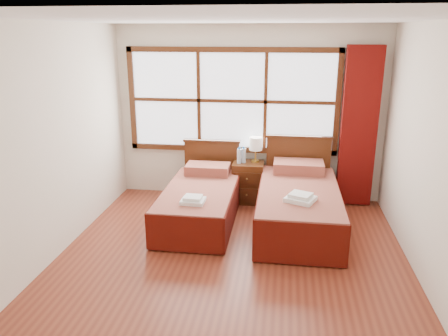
# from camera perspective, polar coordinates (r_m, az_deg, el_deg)

# --- Properties ---
(floor) EXTENTS (4.50, 4.50, 0.00)m
(floor) POSITION_cam_1_polar(r_m,az_deg,el_deg) (4.95, 0.68, -12.79)
(floor) COLOR brown
(floor) RESTS_ON ground
(ceiling) EXTENTS (4.50, 4.50, 0.00)m
(ceiling) POSITION_cam_1_polar(r_m,az_deg,el_deg) (4.28, 0.81, 18.89)
(ceiling) COLOR white
(ceiling) RESTS_ON wall_back
(wall_back) EXTENTS (4.00, 0.00, 4.00)m
(wall_back) POSITION_cam_1_polar(r_m,az_deg,el_deg) (6.62, 3.24, 7.04)
(wall_back) COLOR silver
(wall_back) RESTS_ON floor
(wall_left) EXTENTS (0.00, 4.50, 4.50)m
(wall_left) POSITION_cam_1_polar(r_m,az_deg,el_deg) (5.09, -22.24, 2.57)
(wall_left) COLOR silver
(wall_left) RESTS_ON floor
(wall_right) EXTENTS (0.00, 4.50, 4.50)m
(wall_right) POSITION_cam_1_polar(r_m,az_deg,el_deg) (4.64, 26.04, 0.75)
(wall_right) COLOR silver
(wall_right) RESTS_ON floor
(window) EXTENTS (3.16, 0.06, 1.56)m
(window) POSITION_cam_1_polar(r_m,az_deg,el_deg) (6.58, 1.05, 8.76)
(window) COLOR white
(window) RESTS_ON wall_back
(curtain) EXTENTS (0.50, 0.16, 2.30)m
(curtain) POSITION_cam_1_polar(r_m,az_deg,el_deg) (6.57, 17.20, 5.05)
(curtain) COLOR #680D0A
(curtain) RESTS_ON wall_back
(bed_left) EXTENTS (0.94, 1.96, 0.91)m
(bed_left) POSITION_cam_1_polar(r_m,az_deg,el_deg) (5.98, -3.08, -4.34)
(bed_left) COLOR #421F0D
(bed_left) RESTS_ON floor
(bed_right) EXTENTS (1.05, 2.07, 1.02)m
(bed_right) POSITION_cam_1_polar(r_m,az_deg,el_deg) (5.86, 9.68, -4.66)
(bed_right) COLOR #421F0D
(bed_right) RESTS_ON floor
(nightstand) EXTENTS (0.46, 0.45, 0.61)m
(nightstand) POSITION_cam_1_polar(r_m,az_deg,el_deg) (6.63, 3.16, -1.84)
(nightstand) COLOR #4A2410
(nightstand) RESTS_ON floor
(towels_left) EXTENTS (0.29, 0.26, 0.08)m
(towels_left) POSITION_cam_1_polar(r_m,az_deg,el_deg) (5.36, -4.07, -4.17)
(towels_left) COLOR white
(towels_left) RESTS_ON bed_left
(towels_right) EXTENTS (0.41, 0.39, 0.10)m
(towels_right) POSITION_cam_1_polar(r_m,az_deg,el_deg) (5.32, 9.95, -3.86)
(towels_right) COLOR white
(towels_right) RESTS_ON bed_right
(lamp) EXTENTS (0.19, 0.19, 0.38)m
(lamp) POSITION_cam_1_polar(r_m,az_deg,el_deg) (6.53, 4.16, 3.09)
(lamp) COLOR gold
(lamp) RESTS_ON nightstand
(bottle_near) EXTENTS (0.07, 0.07, 0.25)m
(bottle_near) POSITION_cam_1_polar(r_m,az_deg,el_deg) (6.47, 2.00, 1.59)
(bottle_near) COLOR silver
(bottle_near) RESTS_ON nightstand
(bottle_far) EXTENTS (0.06, 0.06, 0.25)m
(bottle_far) POSITION_cam_1_polar(r_m,az_deg,el_deg) (6.50, 2.60, 1.66)
(bottle_far) COLOR silver
(bottle_far) RESTS_ON nightstand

